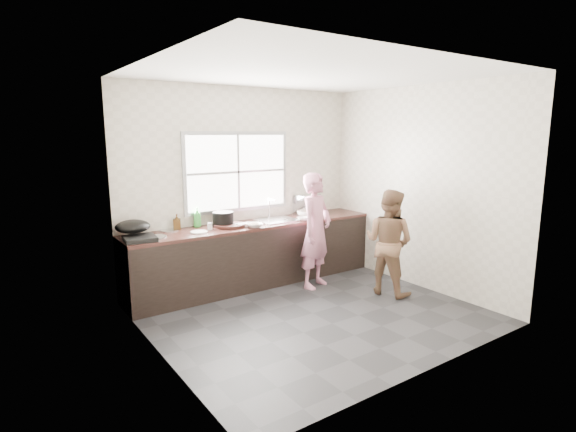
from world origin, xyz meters
TOP-DOWN VIEW (x-y plane):
  - floor at (0.00, 0.00)m, footprint 3.60×3.20m
  - ceiling at (0.00, 0.00)m, footprint 3.60×3.20m
  - wall_back at (0.00, 1.60)m, footprint 3.60×0.01m
  - wall_left at (-1.80, 0.00)m, footprint 0.01×3.20m
  - wall_right at (1.80, 0.00)m, footprint 0.01×3.20m
  - wall_front at (0.00, -1.60)m, footprint 3.60×0.01m
  - cabinet at (0.00, 1.29)m, footprint 3.60×0.62m
  - countertop at (0.00, 1.29)m, footprint 3.60×0.64m
  - sink at (0.35, 1.29)m, footprint 0.55×0.45m
  - faucet at (0.35, 1.49)m, footprint 0.02×0.02m
  - window_frame at (-0.10, 1.59)m, footprint 1.60×0.05m
  - window_glazing at (-0.10, 1.57)m, footprint 1.50×0.01m
  - woman at (0.62, 0.74)m, footprint 0.63×0.52m
  - person_side at (1.23, -0.01)m, footprint 0.68×0.78m
  - cutting_board at (-0.40, 1.29)m, footprint 0.50×0.50m
  - cleaver at (-0.23, 1.19)m, footprint 0.22×0.12m
  - bowl_mince at (-0.14, 1.08)m, footprint 0.23×0.23m
  - bowl_crabs at (0.88, 1.30)m, footprint 0.28×0.28m
  - bowl_held at (0.66, 1.08)m, footprint 0.23×0.23m
  - black_pot at (-0.45, 1.35)m, footprint 0.35×0.35m
  - plate_food at (-0.87, 1.19)m, footprint 0.27×0.27m
  - bottle_green at (-0.75, 1.52)m, footprint 0.12×0.12m
  - bottle_brown_tall at (-1.02, 1.52)m, footprint 0.11×0.11m
  - bottle_brown_short at (-0.44, 1.52)m, footprint 0.14×0.14m
  - glass_jar at (-0.69, 1.27)m, footprint 0.08×0.08m
  - burner at (-1.60, 1.19)m, footprint 0.38×0.38m
  - wok at (-1.62, 1.38)m, footprint 0.50×0.50m
  - dish_rack at (1.06, 1.52)m, footprint 0.45×0.38m
  - pot_lid_left at (-1.40, 1.24)m, footprint 0.31×0.31m
  - pot_lid_right at (-1.13, 1.52)m, footprint 0.27×0.27m

SIDE VIEW (x-z plane):
  - floor at x=0.00m, z-range -0.01..0.00m
  - cabinet at x=0.00m, z-range 0.00..0.82m
  - person_side at x=1.23m, z-range 0.00..1.38m
  - woman at x=0.62m, z-range 0.00..1.46m
  - countertop at x=0.00m, z-range 0.82..0.86m
  - sink at x=0.35m, z-range 0.85..0.88m
  - pot_lid_right at x=-1.13m, z-range 0.86..0.87m
  - pot_lid_left at x=-1.40m, z-range 0.86..0.87m
  - plate_food at x=-0.87m, z-range 0.86..0.88m
  - cutting_board at x=-0.40m, z-range 0.86..0.90m
  - burner at x=-1.60m, z-range 0.86..0.91m
  - bowl_mince at x=-0.14m, z-range 0.86..0.91m
  - bowl_held at x=0.66m, z-range 0.86..0.93m
  - bowl_crabs at x=0.88m, z-range 0.86..0.93m
  - cleaver at x=-0.23m, z-range 0.90..0.91m
  - glass_jar at x=-0.69m, z-range 0.86..0.95m
  - bottle_brown_short at x=-0.44m, z-range 0.86..1.03m
  - bottle_brown_tall at x=-1.02m, z-range 0.86..1.05m
  - black_pot at x=-0.45m, z-range 0.86..1.06m
  - bottle_green at x=-0.75m, z-range 0.86..1.12m
  - wok at x=-1.62m, z-range 0.92..1.07m
  - dish_rack at x=1.06m, z-range 0.86..1.15m
  - faucet at x=0.35m, z-range 0.86..1.16m
  - wall_back at x=0.00m, z-range 0.00..2.70m
  - wall_left at x=-1.80m, z-range 0.00..2.70m
  - wall_right at x=1.80m, z-range 0.00..2.70m
  - wall_front at x=0.00m, z-range 0.00..2.70m
  - window_glazing at x=-0.10m, z-range 1.05..2.05m
  - window_frame at x=-0.10m, z-range 1.00..2.10m
  - ceiling at x=0.00m, z-range 2.70..2.71m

